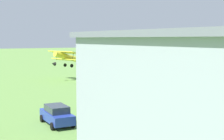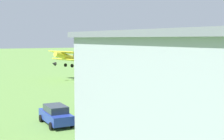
{
  "view_description": "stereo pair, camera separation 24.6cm",
  "coord_description": "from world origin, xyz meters",
  "px_view_note": "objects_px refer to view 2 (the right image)",
  "views": [
    {
      "loc": [
        28.77,
        51.68,
        7.39
      ],
      "look_at": [
        6.08,
        11.18,
        2.99
      ],
      "focal_mm": 53.34,
      "sensor_mm": 36.0,
      "label": 1
    },
    {
      "loc": [
        28.56,
        51.8,
        7.39
      ],
      "look_at": [
        6.08,
        11.18,
        2.99
      ],
      "focal_mm": 53.34,
      "sensor_mm": 36.0,
      "label": 2
    }
  ],
  "objects_px": {
    "person_at_fence_line": "(90,105)",
    "person_walking_on_apron": "(84,122)",
    "biplane": "(69,57)",
    "car_blue": "(56,115)",
    "person_watching_takeoff": "(169,96)",
    "person_beside_truck": "(90,107)"
  },
  "relations": [
    {
      "from": "person_at_fence_line",
      "to": "person_walking_on_apron",
      "type": "height_order",
      "value": "person_walking_on_apron"
    },
    {
      "from": "biplane",
      "to": "person_at_fence_line",
      "type": "relative_size",
      "value": 4.57
    },
    {
      "from": "car_blue",
      "to": "person_walking_on_apron",
      "type": "relative_size",
      "value": 2.63
    },
    {
      "from": "person_beside_truck",
      "to": "person_watching_takeoff",
      "type": "xyz_separation_m",
      "value": [
        -10.35,
        -0.97,
        0.08
      ]
    },
    {
      "from": "biplane",
      "to": "person_beside_truck",
      "type": "xyz_separation_m",
      "value": [
        8.43,
        26.84,
        -3.29
      ]
    },
    {
      "from": "person_beside_truck",
      "to": "biplane",
      "type": "bearing_deg",
      "value": -107.43
    },
    {
      "from": "person_walking_on_apron",
      "to": "person_beside_truck",
      "type": "relative_size",
      "value": 1.09
    },
    {
      "from": "car_blue",
      "to": "person_beside_truck",
      "type": "bearing_deg",
      "value": -156.93
    },
    {
      "from": "biplane",
      "to": "car_blue",
      "type": "xyz_separation_m",
      "value": [
        12.55,
        28.59,
        -3.19
      ]
    },
    {
      "from": "biplane",
      "to": "person_at_fence_line",
      "type": "bearing_deg",
      "value": 72.84
    },
    {
      "from": "biplane",
      "to": "car_blue",
      "type": "relative_size",
      "value": 1.7
    },
    {
      "from": "person_at_fence_line",
      "to": "person_walking_on_apron",
      "type": "xyz_separation_m",
      "value": [
        3.42,
        6.14,
        0.02
      ]
    },
    {
      "from": "car_blue",
      "to": "person_beside_truck",
      "type": "distance_m",
      "value": 4.49
    },
    {
      "from": "person_walking_on_apron",
      "to": "person_beside_truck",
      "type": "height_order",
      "value": "person_walking_on_apron"
    },
    {
      "from": "biplane",
      "to": "car_blue",
      "type": "bearing_deg",
      "value": 66.3
    },
    {
      "from": "person_watching_takeoff",
      "to": "person_beside_truck",
      "type": "bearing_deg",
      "value": 5.36
    },
    {
      "from": "biplane",
      "to": "person_walking_on_apron",
      "type": "height_order",
      "value": "biplane"
    },
    {
      "from": "person_at_fence_line",
      "to": "person_watching_takeoff",
      "type": "bearing_deg",
      "value": -179.76
    },
    {
      "from": "car_blue",
      "to": "person_at_fence_line",
      "type": "distance_m",
      "value": 5.29
    },
    {
      "from": "person_at_fence_line",
      "to": "person_beside_truck",
      "type": "xyz_separation_m",
      "value": [
        0.43,
        0.93,
        -0.06
      ]
    },
    {
      "from": "car_blue",
      "to": "person_watching_takeoff",
      "type": "xyz_separation_m",
      "value": [
        -14.48,
        -2.73,
        -0.02
      ]
    },
    {
      "from": "person_walking_on_apron",
      "to": "person_at_fence_line",
      "type": "bearing_deg",
      "value": -119.09
    }
  ]
}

